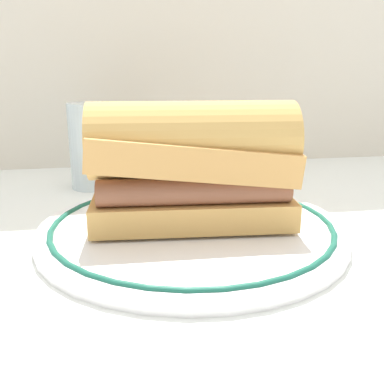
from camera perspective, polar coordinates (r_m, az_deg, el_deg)
name	(u,v)px	position (r m, az deg, el deg)	size (l,w,h in m)	color
ground_plane	(230,248)	(0.42, 4.91, -7.12)	(1.50, 1.50, 0.00)	white
plate	(192,228)	(0.44, 0.00, -4.65)	(0.30, 0.30, 0.01)	white
sausage_sandwich	(192,163)	(0.42, 0.00, 3.71)	(0.20, 0.10, 0.12)	tan
drinking_glass	(91,152)	(0.62, -12.84, 5.03)	(0.06, 0.06, 0.11)	silver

